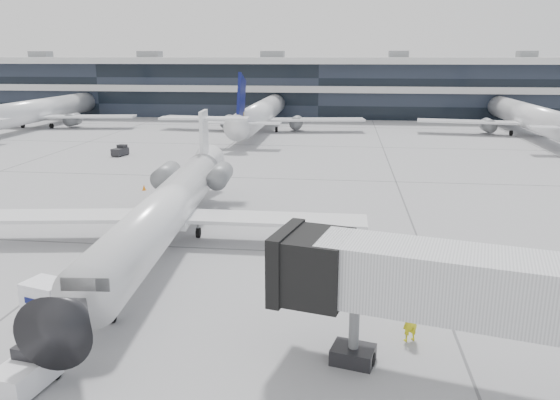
# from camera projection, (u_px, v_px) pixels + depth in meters

# --- Properties ---
(ground) EXTENTS (220.00, 220.00, 0.00)m
(ground) POSITION_uv_depth(u_px,v_px,m) (257.00, 250.00, 33.21)
(ground) COLOR #949497
(ground) RESTS_ON ground
(terminal) EXTENTS (170.00, 22.00, 10.00)m
(terminal) POSITION_uv_depth(u_px,v_px,m) (321.00, 89.00, 110.62)
(terminal) COLOR black
(terminal) RESTS_ON ground
(bg_jet_left) EXTENTS (32.00, 40.00, 9.60)m
(bg_jet_left) POSITION_uv_depth(u_px,v_px,m) (44.00, 127.00, 91.16)
(bg_jet_left) COLOR white
(bg_jet_left) RESTS_ON ground
(bg_jet_center) EXTENTS (32.00, 40.00, 9.60)m
(bg_jet_center) POSITION_uv_depth(u_px,v_px,m) (263.00, 130.00, 86.91)
(bg_jet_center) COLOR white
(bg_jet_center) RESTS_ON ground
(bg_jet_right) EXTENTS (32.00, 40.00, 9.60)m
(bg_jet_right) POSITION_uv_depth(u_px,v_px,m) (524.00, 134.00, 82.32)
(bg_jet_right) COLOR white
(bg_jet_right) RESTS_ON ground
(regional_jet) EXTENTS (24.67, 30.83, 7.12)m
(regional_jet) POSITION_uv_depth(u_px,v_px,m) (169.00, 206.00, 33.90)
(regional_jet) COLOR silver
(regional_jet) RESTS_ON ground
(jet_bridge) EXTENTS (15.98, 6.61, 5.17)m
(jet_bridge) POSITION_uv_depth(u_px,v_px,m) (528.00, 295.00, 18.15)
(jet_bridge) COLOR silver
(jet_bridge) RESTS_ON ground
(ramp_worker) EXTENTS (0.81, 0.71, 1.88)m
(ramp_worker) POSITION_uv_depth(u_px,v_px,m) (410.00, 320.00, 22.45)
(ramp_worker) COLOR yellow
(ramp_worker) RESTS_ON ground
(baggage_tug) EXTENTS (1.74, 2.52, 1.48)m
(baggage_tug) POSITION_uv_depth(u_px,v_px,m) (26.00, 371.00, 19.29)
(baggage_tug) COLOR silver
(baggage_tug) RESTS_ON ground
(cargo_uld) EXTENTS (2.49, 2.11, 1.75)m
(cargo_uld) POSITION_uv_depth(u_px,v_px,m) (47.00, 301.00, 24.38)
(cargo_uld) COLOR black
(cargo_uld) RESTS_ON ground
(traffic_cone) EXTENTS (0.40, 0.40, 0.50)m
(traffic_cone) POSITION_uv_depth(u_px,v_px,m) (144.00, 188.00, 47.98)
(traffic_cone) COLOR orange
(traffic_cone) RESTS_ON ground
(far_tug) EXTENTS (1.65, 2.22, 1.26)m
(far_tug) POSITION_uv_depth(u_px,v_px,m) (120.00, 151.00, 64.52)
(far_tug) COLOR black
(far_tug) RESTS_ON ground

